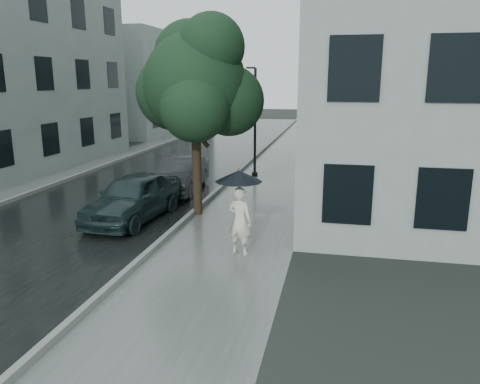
% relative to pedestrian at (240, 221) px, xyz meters
% --- Properties ---
extents(ground, '(120.00, 120.00, 0.00)m').
position_rel_pedestrian_xyz_m(ground, '(-0.68, -1.04, -0.89)').
color(ground, black).
rests_on(ground, ground).
extents(sidewalk, '(3.50, 60.00, 0.01)m').
position_rel_pedestrian_xyz_m(sidewalk, '(-0.43, 10.96, -0.88)').
color(sidewalk, slate).
rests_on(sidewalk, ground).
extents(kerb_near, '(0.15, 60.00, 0.15)m').
position_rel_pedestrian_xyz_m(kerb_near, '(-2.25, 10.96, -0.81)').
color(kerb_near, slate).
rests_on(kerb_near, ground).
extents(asphalt_road, '(6.85, 60.00, 0.00)m').
position_rel_pedestrian_xyz_m(asphalt_road, '(-5.75, 10.96, -0.88)').
color(asphalt_road, black).
rests_on(asphalt_road, ground).
extents(kerb_far, '(0.15, 60.00, 0.15)m').
position_rel_pedestrian_xyz_m(kerb_far, '(-9.25, 10.96, -0.81)').
color(kerb_far, slate).
rests_on(kerb_far, ground).
extents(sidewalk_far, '(1.70, 60.00, 0.01)m').
position_rel_pedestrian_xyz_m(sidewalk_far, '(-10.18, 10.96, -0.88)').
color(sidewalk_far, '#4C5451').
rests_on(sidewalk_far, ground).
extents(building_near, '(7.02, 36.00, 9.00)m').
position_rel_pedestrian_xyz_m(building_near, '(4.79, 18.46, 3.61)').
color(building_near, '#8F9C95').
rests_on(building_near, ground).
extents(building_far_b, '(7.02, 18.00, 8.00)m').
position_rel_pedestrian_xyz_m(building_far_b, '(-14.45, 28.96, 3.11)').
color(building_far_b, '#8F9C95').
rests_on(building_far_b, ground).
extents(pedestrian, '(0.74, 0.60, 1.76)m').
position_rel_pedestrian_xyz_m(pedestrian, '(0.00, 0.00, 0.00)').
color(pedestrian, silver).
rests_on(pedestrian, sidewalk).
extents(umbrella, '(1.31, 1.31, 1.29)m').
position_rel_pedestrian_xyz_m(umbrella, '(-0.03, 0.03, 1.15)').
color(umbrella, black).
rests_on(umbrella, ground).
extents(street_tree, '(4.24, 3.85, 6.31)m').
position_rel_pedestrian_xyz_m(street_tree, '(-2.13, 3.41, 3.36)').
color(street_tree, '#332619').
rests_on(street_tree, ground).
extents(lamp_post, '(0.83, 0.42, 4.95)m').
position_rel_pedestrian_xyz_m(lamp_post, '(-1.53, 9.70, 1.95)').
color(lamp_post, black).
rests_on(lamp_post, ground).
extents(car_near, '(2.08, 4.43, 1.47)m').
position_rel_pedestrian_xyz_m(car_near, '(-3.92, 2.25, -0.15)').
color(car_near, '#1B2D2E').
rests_on(car_near, ground).
extents(car_far, '(1.72, 4.24, 1.37)m').
position_rel_pedestrian_xyz_m(car_far, '(-3.73, 6.19, -0.20)').
color(car_far, '#232528').
rests_on(car_far, ground).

